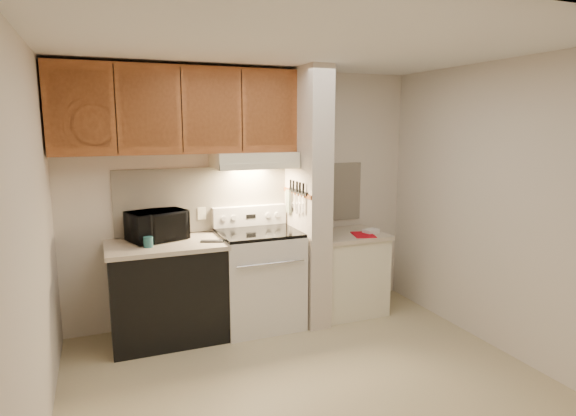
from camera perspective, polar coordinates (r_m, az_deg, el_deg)
floor at (r=3.97m, az=2.22°, el=-19.75°), size 3.60×3.60×0.00m
ceiling at (r=3.49m, az=2.50°, el=18.75°), size 3.60×3.60×0.00m
wall_back at (r=4.91m, az=-4.81°, el=1.51°), size 3.60×2.50×0.02m
wall_left at (r=3.25m, az=-28.10°, el=-3.93°), size 0.02×3.00×2.50m
wall_right at (r=4.55m, az=23.51°, el=0.06°), size 0.02×3.00×2.50m
backsplash at (r=4.90m, az=-4.76°, el=1.31°), size 2.60×0.02×0.63m
range_body at (r=4.77m, az=-3.45°, el=-8.49°), size 0.76×0.65×0.92m
oven_window at (r=4.47m, az=-2.16°, el=-9.20°), size 0.50×0.01×0.30m
oven_handle at (r=4.37m, az=-2.01°, el=-6.62°), size 0.65×0.02×0.02m
cooktop at (r=4.64m, az=-3.51°, el=-2.91°), size 0.74×0.64×0.03m
range_backguard at (r=4.89m, az=-4.57°, el=-0.91°), size 0.76×0.08×0.20m
range_display at (r=4.85m, az=-4.42°, el=-0.99°), size 0.10×0.01×0.04m
range_knob_left_outer at (r=4.77m, az=-7.62°, el=-1.23°), size 0.05×0.02×0.05m
range_knob_left_inner at (r=4.79m, az=-6.46°, el=-1.15°), size 0.05×0.02×0.05m
range_knob_right_inner at (r=4.90m, az=-2.40°, el=-0.86°), size 0.05×0.02×0.05m
range_knob_right_outer at (r=4.93m, az=-1.31°, el=-0.78°), size 0.05×0.02×0.05m
dishwasher_front at (r=4.61m, az=-14.09°, el=-9.79°), size 1.00×0.63×0.87m
left_countertop at (r=4.48m, az=-14.33°, el=-4.29°), size 1.04×0.67×0.04m
spoon_rest at (r=4.42m, az=-8.99°, el=-3.91°), size 0.21×0.13×0.01m
teal_jar at (r=4.35m, az=-16.23°, el=-3.89°), size 0.10×0.10×0.09m
outlet at (r=4.79m, az=-10.19°, el=-0.63°), size 0.08×0.01×0.12m
microwave at (r=4.57m, az=-15.27°, el=-2.01°), size 0.58×0.48×0.27m
partition_pillar at (r=4.76m, az=2.31°, el=1.27°), size 0.22×0.70×2.50m
pillar_trim at (r=4.71m, az=1.03°, el=1.80°), size 0.01×0.70×0.04m
knife_strip at (r=4.66m, az=1.20°, el=1.96°), size 0.02×0.42×0.04m
knife_blade_a at (r=4.53m, az=1.80°, el=0.45°), size 0.01×0.03×0.16m
knife_handle_a at (r=4.51m, az=1.82°, el=2.33°), size 0.02×0.02×0.10m
knife_blade_b at (r=4.60m, az=1.44°, el=0.47°), size 0.01×0.04×0.18m
knife_handle_b at (r=4.58m, az=1.42°, el=2.45°), size 0.02×0.02×0.10m
knife_blade_c at (r=4.67m, az=1.07°, el=0.49°), size 0.01×0.04×0.20m
knife_handle_c at (r=4.64m, az=1.08°, el=2.56°), size 0.02×0.02×0.10m
knife_blade_d at (r=4.75m, az=0.66°, el=0.89°), size 0.01×0.04×0.16m
knife_handle_d at (r=4.73m, az=0.65°, el=2.69°), size 0.02×0.02×0.10m
knife_blade_e at (r=4.81m, az=0.34°, el=0.89°), size 0.01×0.04×0.18m
knife_handle_e at (r=4.80m, az=0.31°, el=2.79°), size 0.02×0.02×0.10m
oven_mitt at (r=4.87m, az=0.08°, el=0.80°), size 0.03×0.10×0.23m
right_cab_base at (r=5.15m, az=6.97°, el=-7.78°), size 0.70×0.60×0.81m
right_countertop at (r=5.04m, az=7.07°, el=-3.17°), size 0.74×0.64×0.04m
red_folder at (r=4.96m, az=8.92°, el=-3.15°), size 0.27×0.32×0.01m
white_box at (r=5.06m, az=9.81°, el=-2.72°), size 0.18×0.15×0.04m
range_hood at (r=4.66m, az=-4.08°, el=5.71°), size 0.78×0.44×0.15m
hood_lip at (r=4.46m, az=-3.25°, el=4.96°), size 0.78×0.04×0.06m
upper_cabinets at (r=4.53m, az=-12.83°, el=11.20°), size 2.18×0.33×0.77m
cab_door_a at (r=4.32m, az=-23.44°, el=10.73°), size 0.46×0.01×0.63m
cab_gap_a at (r=4.32m, az=-19.77°, el=10.95°), size 0.01×0.01×0.73m
cab_door_b at (r=4.34m, az=-16.11°, el=11.13°), size 0.46×0.01×0.63m
cab_gap_b at (r=4.37m, az=-12.49°, el=11.27°), size 0.01×0.01×0.73m
cab_door_c at (r=4.43m, az=-8.94°, el=11.36°), size 0.46×0.01×0.63m
cab_gap_c at (r=4.50m, az=-5.49°, el=11.41°), size 0.01×0.01×0.73m
cab_door_d at (r=4.58m, az=-2.15°, el=11.41°), size 0.46×0.01×0.63m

